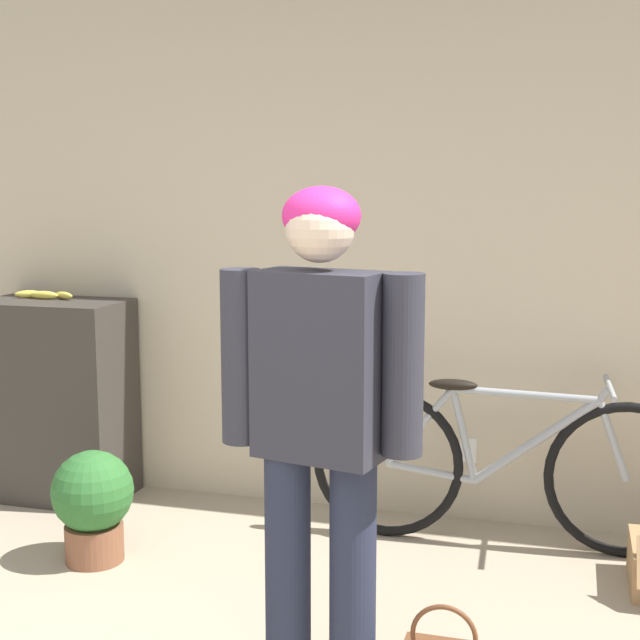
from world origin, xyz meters
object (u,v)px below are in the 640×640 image
at_px(potted_plant, 93,501).
at_px(bicycle, 503,466).
at_px(person, 320,405).
at_px(banana, 44,295).

bearing_deg(potted_plant, bicycle, 21.03).
xyz_separation_m(person, potted_plant, (-1.22, 0.69, -0.68)).
height_order(person, banana, person).
bearing_deg(banana, bicycle, -2.66).
xyz_separation_m(person, bicycle, (0.48, 1.34, -0.57)).
bearing_deg(bicycle, person, -112.12).
xyz_separation_m(bicycle, banana, (-2.39, 0.11, 0.69)).
bearing_deg(banana, person, -37.16).
distance_m(person, banana, 2.41).
bearing_deg(bicycle, banana, 174.75).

